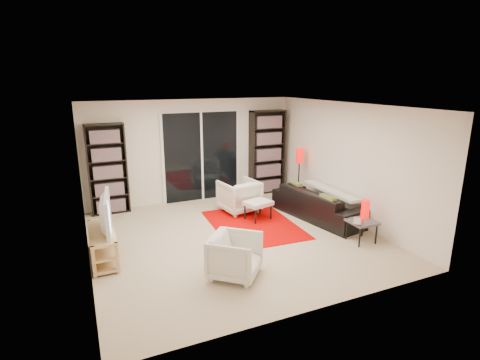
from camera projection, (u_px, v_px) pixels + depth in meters
name	position (u px, v px, depth m)	size (l,w,h in m)	color
floor	(234.00, 237.00, 6.94)	(5.00, 5.00, 0.00)	#BFA990
wall_back	(193.00, 151.00, 8.84)	(5.00, 0.02, 2.40)	silver
wall_front	(316.00, 222.00, 4.42)	(5.00, 0.02, 2.40)	silver
wall_left	(82.00, 191.00, 5.66)	(0.02, 5.00, 2.40)	silver
wall_right	(347.00, 162.00, 7.61)	(0.02, 5.00, 2.40)	silver
ceiling	(234.00, 106.00, 6.32)	(5.00, 5.00, 0.02)	white
sliding_door	(202.00, 157.00, 8.93)	(1.92, 0.08, 2.16)	white
bookshelf_left	(108.00, 169.00, 7.99)	(0.80, 0.30, 1.95)	black
bookshelf_right	(267.00, 152.00, 9.47)	(0.90, 0.30, 2.10)	black
tv_stand	(103.00, 244.00, 6.02)	(0.39, 1.21, 0.50)	#D3B97E
tv	(101.00, 213.00, 5.89)	(1.02, 0.13, 0.59)	black
rug	(253.00, 224.00, 7.55)	(1.60, 2.16, 0.01)	#D30100
sofa	(319.00, 204.00, 7.86)	(2.13, 0.83, 0.62)	black
armchair_back	(239.00, 196.00, 8.23)	(0.76, 0.78, 0.71)	silver
armchair_front	(235.00, 256.00, 5.50)	(0.69, 0.71, 0.64)	silver
ottoman	(258.00, 204.00, 7.74)	(0.61, 0.55, 0.40)	silver
side_table	(362.00, 223.00, 6.67)	(0.47, 0.47, 0.40)	#47484C
laptop	(360.00, 222.00, 6.57)	(0.34, 0.22, 0.03)	silver
table_lamp	(365.00, 209.00, 6.76)	(0.15, 0.15, 0.34)	red
floor_lamp	(299.00, 161.00, 8.81)	(0.19, 0.19, 1.28)	black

